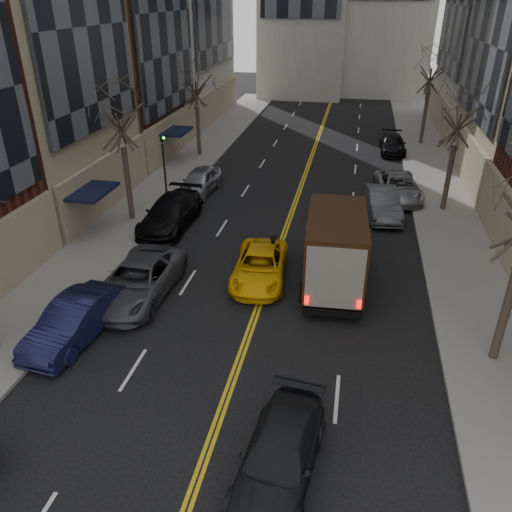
{
  "coord_description": "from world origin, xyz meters",
  "views": [
    {
      "loc": [
        3.33,
        -4.31,
        11.55
      ],
      "look_at": [
        -0.17,
        13.01,
        2.2
      ],
      "focal_mm": 35.0,
      "sensor_mm": 36.0,
      "label": 1
    }
  ],
  "objects_px": {
    "taxi": "(260,266)",
    "ups_truck": "(335,248)",
    "pedestrian": "(273,250)",
    "observer_sedan": "(279,456)"
  },
  "relations": [
    {
      "from": "taxi",
      "to": "ups_truck",
      "type": "bearing_deg",
      "value": 0.82
    },
    {
      "from": "ups_truck",
      "to": "observer_sedan",
      "type": "relative_size",
      "value": 1.34
    },
    {
      "from": "ups_truck",
      "to": "pedestrian",
      "type": "xyz_separation_m",
      "value": [
        -2.88,
        1.16,
        -0.97
      ]
    },
    {
      "from": "taxi",
      "to": "pedestrian",
      "type": "height_order",
      "value": "pedestrian"
    },
    {
      "from": "observer_sedan",
      "to": "ups_truck",
      "type": "bearing_deg",
      "value": 92.28
    },
    {
      "from": "ups_truck",
      "to": "pedestrian",
      "type": "height_order",
      "value": "ups_truck"
    },
    {
      "from": "pedestrian",
      "to": "taxi",
      "type": "bearing_deg",
      "value": 157.36
    },
    {
      "from": "taxi",
      "to": "observer_sedan",
      "type": "bearing_deg",
      "value": -80.14
    },
    {
      "from": "ups_truck",
      "to": "observer_sedan",
      "type": "distance_m",
      "value": 10.45
    },
    {
      "from": "ups_truck",
      "to": "taxi",
      "type": "bearing_deg",
      "value": -178.07
    }
  ]
}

